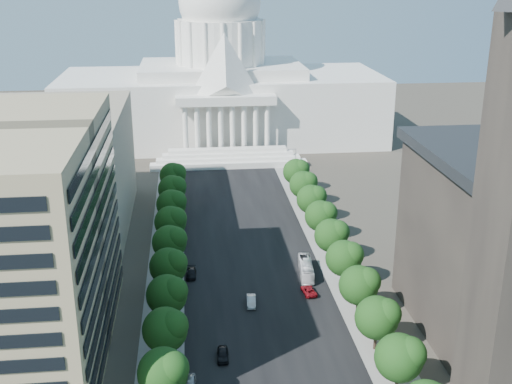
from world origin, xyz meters
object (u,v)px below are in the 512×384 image
object	(u,v)px
car_dark_a	(223,355)
car_red	(309,291)
car_dark_b	(191,273)
car_parked	(191,382)
city_bus	(306,268)
car_silver	(251,301)

from	to	relation	value
car_dark_a	car_red	size ratio (longest dim) A/B	0.93
car_dark_a	car_dark_b	distance (m)	31.84
car_parked	city_bus	world-z (taller)	city_bus
car_dark_a	car_parked	xyz separation A→B (m)	(-5.49, -7.01, -0.12)
city_bus	car_dark_b	bearing A→B (deg)	-178.90
car_parked	city_bus	size ratio (longest dim) A/B	0.37
car_dark_a	city_bus	bearing A→B (deg)	58.52
car_dark_b	car_dark_a	bearing A→B (deg)	-77.93
car_silver	car_parked	bearing A→B (deg)	-111.93
car_red	city_bus	size ratio (longest dim) A/B	0.46
car_silver	car_dark_b	world-z (taller)	car_silver
car_dark_a	city_bus	distance (m)	35.55
car_red	car_parked	world-z (taller)	car_red
car_dark_a	car_dark_b	xyz separation A→B (m)	(-4.99, 31.44, -0.06)
car_silver	city_bus	distance (m)	17.59
car_dark_b	car_red	bearing A→B (deg)	-20.51
car_dark_a	car_red	world-z (taller)	car_dark_a
car_red	city_bus	xyz separation A→B (m)	(0.97, 8.48, 0.84)
car_dark_a	car_silver	distance (m)	19.02
car_parked	city_bus	xyz separation A→B (m)	(25.20, 36.59, 0.85)
city_bus	car_parked	bearing A→B (deg)	-119.13
car_red	city_bus	distance (m)	8.58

